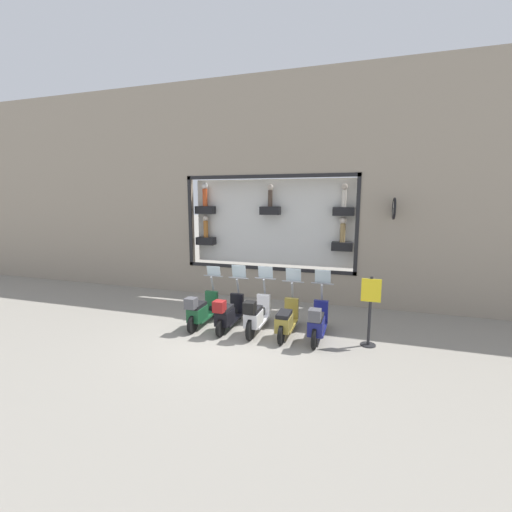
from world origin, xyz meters
name	(u,v)px	position (x,y,z in m)	size (l,w,h in m)	color
ground_plane	(232,335)	(0.00, 0.00, 0.00)	(120.00, 120.00, 0.00)	gray
building_facade	(269,189)	(3.60, 0.00, 3.81)	(1.25, 36.00, 7.48)	gray
scooter_navy_0	(317,322)	(0.35, -2.14, 0.47)	(1.80, 0.61, 1.62)	black
scooter_olive_1	(286,320)	(0.41, -1.35, 0.42)	(1.80, 0.60, 1.61)	black
scooter_white_2	(256,315)	(0.36, -0.55, 0.48)	(1.81, 0.60, 1.62)	black
scooter_black_3	(228,313)	(0.34, 0.25, 0.46)	(1.79, 0.60, 1.61)	black
scooter_green_4	(201,310)	(0.34, 1.04, 0.46)	(1.79, 0.60, 1.53)	black
shop_sign_post	(370,309)	(0.40, -3.36, 0.92)	(0.36, 0.45, 1.70)	#232326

